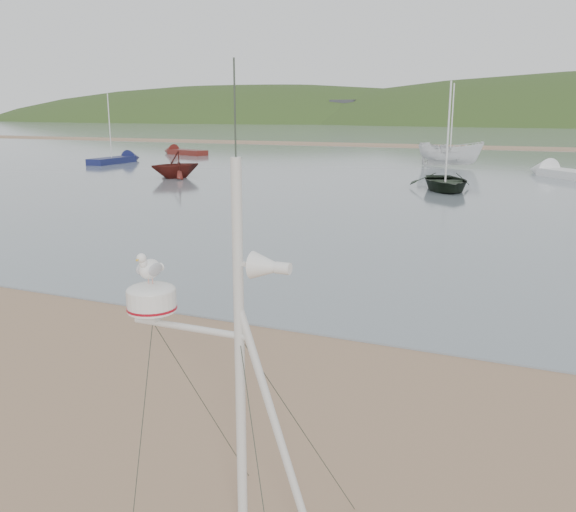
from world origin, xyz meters
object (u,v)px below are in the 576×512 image
at_px(mast_rig, 234,443).
at_px(sailboat_blue_near, 123,159).
at_px(dinghy_red_far, 178,152).
at_px(boat_dark, 447,147).
at_px(boat_red, 175,152).
at_px(boat_white, 451,133).
at_px(sailboat_white_near, 556,172).

relative_size(mast_rig, sailboat_blue_near, 0.77).
xyz_separation_m(mast_rig, dinghy_red_far, (-32.39, 47.94, -0.85)).
distance_m(mast_rig, boat_dark, 29.42).
bearing_deg(dinghy_red_far, boat_red, -56.89).
relative_size(mast_rig, boat_white, 0.91).
distance_m(sailboat_blue_near, dinghy_red_far, 10.35).
xyz_separation_m(boat_white, dinghy_red_far, (-27.48, 3.76, -2.35)).
bearing_deg(dinghy_red_far, mast_rig, -55.95).
bearing_deg(sailboat_white_near, mast_rig, -93.90).
relative_size(boat_dark, boat_white, 0.91).
height_order(mast_rig, dinghy_red_far, mast_rig).
distance_m(mast_rig, sailboat_white_near, 40.07).
height_order(boat_dark, sailboat_blue_near, sailboat_blue_near).
bearing_deg(boat_dark, mast_rig, -105.20).
relative_size(boat_dark, boat_red, 1.44).
distance_m(boat_red, dinghy_red_far, 22.91).
relative_size(sailboat_blue_near, dinghy_red_far, 0.99).
height_order(boat_red, boat_white, boat_white).
distance_m(boat_white, sailboat_blue_near, 27.09).
bearing_deg(sailboat_blue_near, boat_dark, -16.55).
xyz_separation_m(boat_red, dinghy_red_far, (-12.49, 19.15, -1.39)).
xyz_separation_m(mast_rig, boat_red, (-19.90, 28.79, 0.54)).
bearing_deg(boat_dark, boat_white, 77.49).
xyz_separation_m(boat_dark, sailboat_white_near, (5.50, 10.71, -2.10)).
relative_size(boat_red, dinghy_red_far, 0.53).
xyz_separation_m(boat_dark, boat_white, (-2.13, 14.92, 0.23)).
bearing_deg(dinghy_red_far, sailboat_white_near, -12.79).
bearing_deg(sailboat_blue_near, boat_white, 13.95).
relative_size(boat_red, sailboat_blue_near, 0.53).
xyz_separation_m(boat_red, sailboat_white_near, (22.63, 11.18, -1.38)).
bearing_deg(boat_white, sailboat_white_near, -108.80).
xyz_separation_m(mast_rig, sailboat_white_near, (2.72, 39.97, -0.84)).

